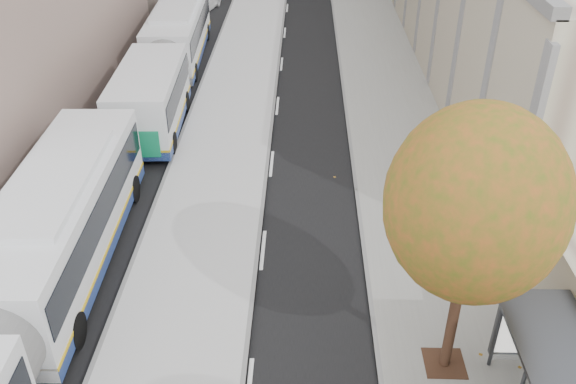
{
  "coord_description": "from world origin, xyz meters",
  "views": [
    {
      "loc": [
        -0.35,
        1.38,
        12.85
      ],
      "look_at": [
        -0.78,
        17.79,
        2.5
      ],
      "focal_mm": 38.0,
      "sensor_mm": 36.0,
      "label": 1
    }
  ],
  "objects_px": {
    "bus_shelter": "(568,370)",
    "bus_near": "(10,315)",
    "bus_far": "(168,56)",
    "distant_car": "(204,0)"
  },
  "relations": [
    {
      "from": "bus_shelter",
      "to": "bus_near",
      "type": "relative_size",
      "value": 0.23
    },
    {
      "from": "bus_far",
      "to": "bus_near",
      "type": "bearing_deg",
      "value": -93.3
    },
    {
      "from": "bus_shelter",
      "to": "bus_near",
      "type": "height_order",
      "value": "bus_near"
    },
    {
      "from": "bus_shelter",
      "to": "distant_car",
      "type": "height_order",
      "value": "bus_shelter"
    },
    {
      "from": "bus_shelter",
      "to": "bus_far",
      "type": "relative_size",
      "value": 0.24
    },
    {
      "from": "bus_shelter",
      "to": "bus_far",
      "type": "height_order",
      "value": "bus_far"
    },
    {
      "from": "bus_shelter",
      "to": "bus_far",
      "type": "xyz_separation_m",
      "value": [
        -13.27,
        21.59,
        -0.52
      ]
    },
    {
      "from": "bus_shelter",
      "to": "bus_near",
      "type": "distance_m",
      "value": 13.68
    },
    {
      "from": "distant_car",
      "to": "bus_near",
      "type": "bearing_deg",
      "value": -77.54
    },
    {
      "from": "bus_near",
      "to": "bus_far",
      "type": "relative_size",
      "value": 1.05
    }
  ]
}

